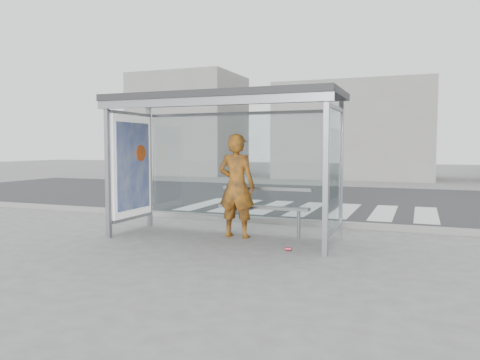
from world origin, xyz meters
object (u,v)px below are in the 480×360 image
Objects in this scene: soda_can at (288,249)px; bench at (264,207)px; bus_shelter at (206,130)px; person at (237,186)px.

bench is at bearing 125.51° from soda_can.
soda_can is (1.75, -0.63, -1.95)m from bus_shelter.
bus_shelter is 1.17m from person.
bench reaches higher than soda_can.
person is at bearing 147.60° from soda_can.
bench is at bearing 25.79° from bus_shelter.
person is at bearing 13.60° from bus_shelter.
bus_shelter reaches higher than person.
bus_shelter reaches higher than bench.
person is 1.09× the size of bench.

